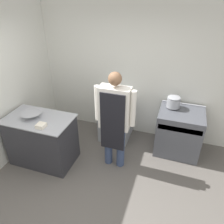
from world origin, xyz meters
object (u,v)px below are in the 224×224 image
Objects in this scene: fridge_unit at (116,119)px; person_cook at (115,116)px; mixing_bowl at (31,115)px; stove at (179,132)px; stock_pot at (174,102)px; plastic_tub at (41,126)px.

person_cook reaches higher than fridge_unit.
fridge_unit is at bearing 44.26° from mixing_bowl.
stock_pot is at bearing 146.22° from stove.
stock_pot reaches higher than mixing_bowl.
person_cook is 1.18m from plastic_tub.
person_cook is at bearing -134.47° from stock_pot.
plastic_tub is at bearing -154.19° from person_cook.
person_cook reaches higher than stove.
person_cook reaches higher than mixing_bowl.
person_cook reaches higher than plastic_tub.
plastic_tub is (-1.06, -0.51, -0.08)m from person_cook.
person_cook is at bearing 12.55° from mixing_bowl.
stove is 1.42m from person_cook.
mixing_bowl reaches higher than stove.
fridge_unit is 1.65m from plastic_tub.
mixing_bowl is at bearing -152.15° from stock_pot.
fridge_unit is (-1.28, 0.06, -0.01)m from stove.
mixing_bowl is 1.36× the size of stock_pot.
stove reaches higher than fridge_unit.
stove is at bearing 35.90° from person_cook.
stock_pot reaches higher than plastic_tub.
stove is at bearing -2.71° from fridge_unit.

